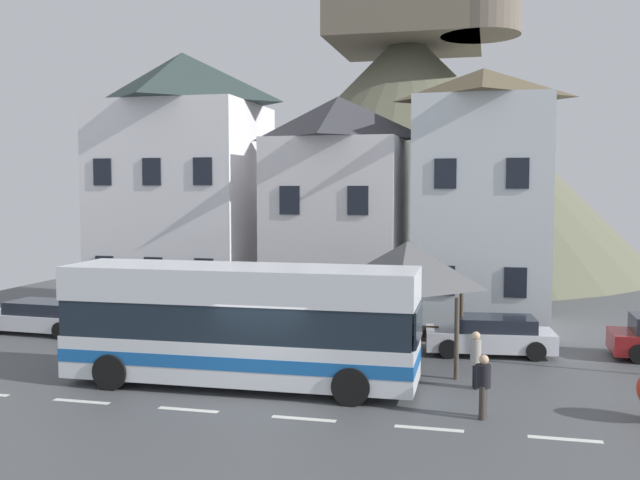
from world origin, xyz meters
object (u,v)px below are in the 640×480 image
at_px(townhouse_01, 338,209).
at_px(parked_car_00, 42,317).
at_px(hilltop_castle, 407,141).
at_px(townhouse_02, 482,199).
at_px(pedestrian_01, 476,356).
at_px(townhouse_00, 184,184).
at_px(transit_bus, 241,326).
at_px(parked_car_01, 491,335).
at_px(parked_car_03, 147,321).
at_px(pedestrian_00, 483,384).
at_px(public_bench, 415,338).
at_px(bus_shelter, 407,265).

bearing_deg(townhouse_01, parked_car_00, -153.46).
relative_size(townhouse_01, hilltop_castle, 0.28).
distance_m(townhouse_02, pedestrian_01, 9.97).
bearing_deg(townhouse_00, transit_bus, -58.80).
distance_m(townhouse_00, parked_car_01, 15.28).
relative_size(townhouse_02, parked_car_03, 2.57).
height_order(townhouse_01, parked_car_01, townhouse_01).
xyz_separation_m(pedestrian_00, public_bench, (-2.34, 6.70, -0.38)).
bearing_deg(bus_shelter, parked_car_03, 172.51).
xyz_separation_m(parked_car_01, public_bench, (-2.53, -0.20, -0.16)).
bearing_deg(pedestrian_00, bus_shelter, 115.67).
height_order(transit_bus, pedestrian_00, transit_bus).
bearing_deg(pedestrian_00, hilltop_castle, 99.77).
bearing_deg(transit_bus, parked_car_03, 136.46).
height_order(townhouse_02, pedestrian_00, townhouse_02).
xyz_separation_m(townhouse_00, hilltop_castle, (7.50, 21.01, 3.09)).
relative_size(bus_shelter, parked_car_00, 0.83).
height_order(parked_car_01, parked_car_03, parked_car_03).
xyz_separation_m(bus_shelter, pedestrian_01, (2.21, -2.49, -2.20)).
xyz_separation_m(bus_shelter, parked_car_03, (-9.67, 1.27, -2.45)).
height_order(townhouse_02, transit_bus, townhouse_02).
bearing_deg(parked_car_03, bus_shelter, -3.44).
xyz_separation_m(townhouse_01, parked_car_00, (-10.51, -5.25, -4.05)).
bearing_deg(townhouse_00, parked_car_00, -121.13).
bearing_deg(transit_bus, public_bench, 49.82).
xyz_separation_m(townhouse_02, public_bench, (-2.08, -4.96, -4.65)).
xyz_separation_m(townhouse_01, townhouse_02, (5.84, -0.13, 0.45)).
xyz_separation_m(townhouse_00, parked_car_03, (1.09, -5.80, -5.07)).
distance_m(parked_car_01, parked_car_03, 12.32).
bearing_deg(parked_car_03, pedestrian_01, -13.49).
xyz_separation_m(townhouse_00, public_bench, (10.87, -5.47, -5.27)).
bearing_deg(parked_car_03, public_bench, 5.98).
relative_size(hilltop_castle, parked_car_00, 7.14).
xyz_separation_m(townhouse_02, pedestrian_00, (0.26, -11.66, -4.26)).
bearing_deg(parked_car_01, hilltop_castle, -83.33).
bearing_deg(pedestrian_01, townhouse_00, 143.62).
distance_m(townhouse_00, pedestrian_00, 18.62).
relative_size(transit_bus, public_bench, 6.27).
xyz_separation_m(townhouse_02, hilltop_castle, (-5.45, 21.52, 3.72)).
xyz_separation_m(townhouse_01, transit_bus, (-0.57, -10.41, -2.96)).
bearing_deg(parked_car_01, parked_car_03, -3.50).
relative_size(townhouse_01, parked_car_01, 2.15).
relative_size(transit_bus, parked_car_00, 2.14).
xyz_separation_m(hilltop_castle, parked_car_00, (-10.90, -26.64, -8.22)).
bearing_deg(parked_car_00, transit_bus, 155.37).
relative_size(transit_bus, pedestrian_01, 6.26).
bearing_deg(townhouse_02, transit_bus, -121.96).
bearing_deg(pedestrian_00, pedestrian_01, 95.21).
xyz_separation_m(transit_bus, public_bench, (4.33, 5.32, -1.23)).
distance_m(transit_bus, parked_car_03, 7.46).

